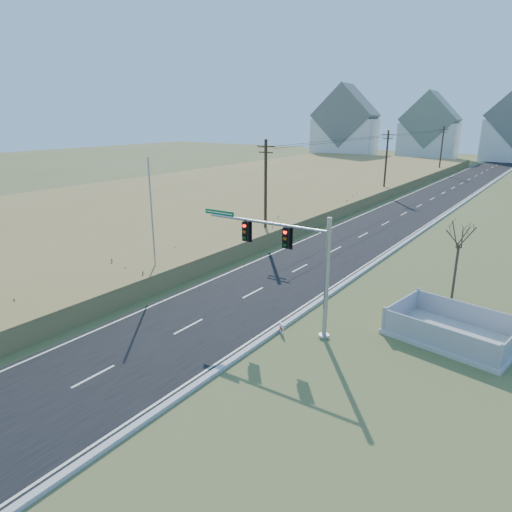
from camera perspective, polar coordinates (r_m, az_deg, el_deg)
The scene contains 14 objects.
ground at distance 26.47m, azimuth -5.44°, elevation -7.33°, with size 260.00×260.00×0.00m, color #545D2D.
road at distance 70.82m, azimuth 21.99°, elevation 7.08°, with size 8.00×180.00×0.06m, color black.
curb at distance 70.00m, azimuth 25.29°, elevation 6.63°, with size 0.30×180.00×0.18m, color #B2AFA8.
reed_marsh at distance 71.25m, azimuth 0.77°, elevation 8.88°, with size 38.00×110.00×1.30m, color olive.
utility_pole_near at distance 40.47m, azimuth 1.20°, elevation 8.28°, with size 1.80×0.26×9.00m.
utility_pole_mid at distance 67.29m, azimuth 15.94°, elevation 11.21°, with size 1.80×0.26×9.00m.
utility_pole_far at distance 96.01m, azimuth 22.17°, elevation 12.22°, with size 1.80×0.26×9.00m.
condo_nw at distance 129.89m, azimuth 11.08°, elevation 15.46°, with size 17.69×13.38×19.05m.
condo_nnw at distance 130.68m, azimuth 20.83°, elevation 14.36°, with size 14.93×11.17×17.03m.
traffic_signal_mast at distance 23.36m, azimuth 4.88°, elevation -0.29°, with size 7.94×0.54×6.31m.
fence_enclosure at distance 25.65m, azimuth 23.27°, elevation -8.91°, with size 6.57×5.00×1.37m.
open_sign at distance 24.12m, azimuth 3.22°, elevation -9.06°, with size 0.40×0.30×0.56m.
flagpole at distance 30.85m, azimuth -12.73°, elevation 2.55°, with size 0.38×0.38×8.47m.
bare_tree at distance 29.94m, azimuth 24.18°, elevation 2.56°, with size 1.95×1.95×5.17m.
Camera 1 is at (15.84, -18.16, 10.96)m, focal length 32.00 mm.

